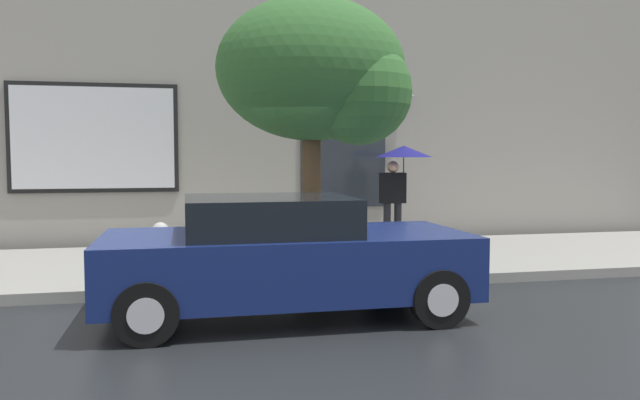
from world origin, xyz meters
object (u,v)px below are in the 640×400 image
at_px(fire_hydrant, 161,252).
at_px(pedestrian_with_umbrella, 401,164).
at_px(street_tree, 321,75).
at_px(parked_car, 283,256).

bearing_deg(fire_hydrant, pedestrian_with_umbrella, 29.44).
relative_size(pedestrian_with_umbrella, street_tree, 0.47).
xyz_separation_m(parked_car, fire_hydrant, (-1.44, 1.68, -0.15)).
bearing_deg(fire_hydrant, street_tree, 4.56).
distance_m(parked_car, pedestrian_with_umbrella, 5.13).
distance_m(parked_car, fire_hydrant, 2.21).
bearing_deg(parked_car, fire_hydrant, 130.65).
xyz_separation_m(fire_hydrant, street_tree, (2.29, 0.18, 2.49)).
relative_size(parked_car, fire_hydrant, 5.21).
height_order(fire_hydrant, pedestrian_with_umbrella, pedestrian_with_umbrella).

